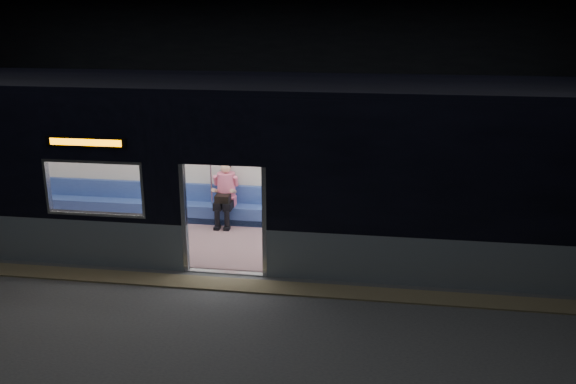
# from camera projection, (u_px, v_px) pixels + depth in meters

# --- Properties ---
(station_floor) EXTENTS (24.00, 14.00, 0.01)m
(station_floor) POSITION_uv_depth(u_px,v_px,m) (211.00, 299.00, 10.19)
(station_floor) COLOR #47494C
(station_floor) RESTS_ON ground
(station_envelope) EXTENTS (24.00, 14.00, 5.00)m
(station_envelope) POSITION_uv_depth(u_px,v_px,m) (201.00, 78.00, 9.12)
(station_envelope) COLOR black
(station_envelope) RESTS_ON station_floor
(tactile_strip) EXTENTS (22.80, 0.50, 0.03)m
(tactile_strip) POSITION_uv_depth(u_px,v_px,m) (219.00, 284.00, 10.71)
(tactile_strip) COLOR #8C7F59
(tactile_strip) RESTS_ON station_floor
(metro_car) EXTENTS (18.00, 3.04, 3.35)m
(metro_car) POSITION_uv_depth(u_px,v_px,m) (241.00, 156.00, 12.05)
(metro_car) COLOR gray
(metro_car) RESTS_ON station_floor
(passenger) EXTENTS (0.43, 0.73, 1.42)m
(passenger) POSITION_uv_depth(u_px,v_px,m) (226.00, 190.00, 13.39)
(passenger) COLOR black
(passenger) RESTS_ON metro_car
(handbag) EXTENTS (0.39, 0.37, 0.16)m
(handbag) POSITION_uv_depth(u_px,v_px,m) (223.00, 198.00, 13.20)
(handbag) COLOR black
(handbag) RESTS_ON passenger
(transit_map) EXTENTS (1.03, 0.03, 0.67)m
(transit_map) POSITION_uv_depth(u_px,v_px,m) (368.00, 162.00, 13.05)
(transit_map) COLOR white
(transit_map) RESTS_ON metro_car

